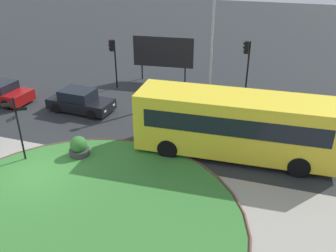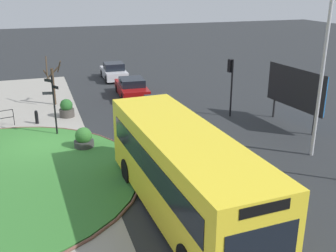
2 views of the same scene
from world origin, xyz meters
name	(u,v)px [view 2 (image 2 of 2)]	position (x,y,z in m)	size (l,w,h in m)	color
ground	(42,146)	(0.00, 0.00, 0.00)	(120.00, 120.00, 0.00)	#282B2D
sidewalk_paving	(4,150)	(0.00, -1.78, 0.01)	(32.00, 8.44, 0.02)	#9E998E
signpost_directional	(53,102)	(-1.34, 0.83, 1.90)	(0.86, 0.81, 3.32)	black
bollard_foreground	(37,117)	(-3.66, -0.13, 0.42)	(0.20, 0.20, 0.82)	black
bus_yellow	(183,171)	(8.13, 4.56, 1.67)	(9.62, 2.95, 3.10)	yellow
car_near_lane	(114,72)	(-13.68, 6.45, 0.65)	(3.95, 1.91, 1.44)	silver
car_far_lane	(132,88)	(-7.72, 6.57, 0.64)	(4.61, 2.16, 1.38)	maroon
car_trailing	(160,111)	(-1.78, 6.87, 0.65)	(4.17, 1.98, 1.40)	black
traffic_light_far	(231,75)	(-1.50, 11.26, 2.58)	(0.48, 0.31, 3.51)	black
lamppost_tall	(324,57)	(5.28, 12.26, 4.71)	(0.32, 0.32, 8.82)	#B7B7BC
billboard_left	(295,89)	(1.33, 13.88, 2.18)	(4.57, 0.60, 3.36)	black
planter_near_signpost	(67,109)	(-4.42, 1.66, 0.51)	(0.90, 0.90, 1.13)	#47423D
planter_kerbside	(84,139)	(0.97, 2.01, 0.49)	(0.98, 0.98, 1.09)	#383838
street_tree_bare	(53,82)	(-7.44, 1.13, 1.57)	(1.22, 1.20, 3.27)	#423323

